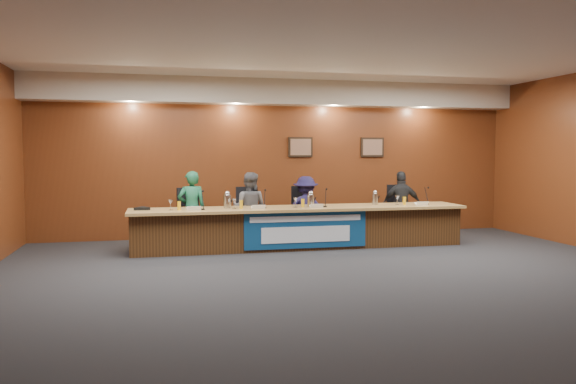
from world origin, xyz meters
name	(u,v)px	position (x,y,z in m)	size (l,w,h in m)	color
floor	(342,275)	(0.00, 0.00, 0.00)	(10.00, 10.00, 0.00)	black
ceiling	(343,46)	(0.00, 0.00, 3.20)	(10.00, 8.00, 0.04)	silver
wall_back	(282,159)	(0.00, 4.00, 1.60)	(10.00, 0.04, 3.20)	#572711
soffit	(284,93)	(0.00, 3.75, 2.95)	(10.00, 0.50, 0.50)	beige
dais_body	(300,228)	(0.00, 2.40, 0.35)	(6.00, 0.80, 0.70)	#422712
dais_top	(301,208)	(0.00, 2.35, 0.72)	(6.10, 0.95, 0.05)	#9F7842
banner	(306,230)	(0.00, 1.99, 0.38)	(2.20, 0.02, 0.65)	navy
banner_text_upper	(306,219)	(0.00, 1.97, 0.58)	(2.00, 0.01, 0.10)	silver
banner_text_lower	(306,234)	(0.00, 1.97, 0.30)	(1.60, 0.01, 0.28)	silver
wall_photo_left	(300,147)	(0.40, 3.97, 1.85)	(0.52, 0.04, 0.42)	black
wall_photo_right	(372,147)	(2.00, 3.97, 1.85)	(0.52, 0.04, 0.42)	black
panelist_a	(192,209)	(-1.92, 2.97, 0.70)	(0.51, 0.33, 1.40)	#175538
panelist_b	(250,208)	(-0.84, 2.97, 0.68)	(0.66, 0.52, 1.37)	#525157
panelist_c	(306,209)	(0.25, 2.97, 0.64)	(0.83, 0.47, 1.28)	#161238
panelist_d	(402,205)	(2.25, 2.97, 0.68)	(0.80, 0.33, 1.36)	black
office_chair_a	(192,220)	(-1.92, 3.07, 0.48)	(0.48, 0.48, 0.08)	black
office_chair_b	(249,218)	(-0.84, 3.07, 0.48)	(0.48, 0.48, 0.08)	black
office_chair_c	(304,217)	(0.25, 3.07, 0.48)	(0.48, 0.48, 0.08)	black
office_chair_d	(399,214)	(2.25, 3.07, 0.48)	(0.48, 0.48, 0.08)	black
nameplate_a	(194,208)	(-1.93, 2.14, 0.80)	(0.24, 0.06, 0.09)	white
microphone_a	(203,209)	(-1.78, 2.22, 0.76)	(0.07, 0.07, 0.02)	black
juice_glass_a	(179,206)	(-2.17, 2.28, 0.82)	(0.06, 0.06, 0.15)	gold
water_glass_a	(171,205)	(-2.32, 2.27, 0.84)	(0.08, 0.08, 0.18)	silver
nameplate_b	(259,206)	(-0.81, 2.14, 0.80)	(0.24, 0.06, 0.09)	white
microphone_b	(264,208)	(-0.69, 2.27, 0.76)	(0.07, 0.07, 0.02)	black
juice_glass_b	(241,204)	(-1.10, 2.27, 0.82)	(0.06, 0.06, 0.15)	gold
water_glass_b	(234,204)	(-1.22, 2.28, 0.84)	(0.08, 0.08, 0.18)	silver
nameplate_c	(317,205)	(0.23, 2.10, 0.80)	(0.24, 0.06, 0.09)	white
microphone_c	(325,206)	(0.42, 2.24, 0.76)	(0.07, 0.07, 0.02)	black
juice_glass_c	(303,203)	(0.02, 2.31, 0.82)	(0.06, 0.06, 0.15)	gold
water_glass_c	(295,203)	(-0.13, 2.26, 0.84)	(0.08, 0.08, 0.18)	silver
nameplate_d	(422,203)	(2.28, 2.12, 0.80)	(0.24, 0.06, 0.09)	white
microphone_d	(426,204)	(2.40, 2.24, 0.76)	(0.07, 0.07, 0.02)	black
juice_glass_d	(404,201)	(2.01, 2.32, 0.82)	(0.06, 0.06, 0.15)	gold
water_glass_d	(397,200)	(1.85, 2.30, 0.84)	(0.08, 0.08, 0.18)	silver
carafe_left	(227,202)	(-1.33, 2.42, 0.87)	(0.13, 0.13, 0.23)	silver
carafe_mid	(311,201)	(0.19, 2.36, 0.86)	(0.13, 0.13, 0.22)	silver
carafe_right	(375,199)	(1.47, 2.46, 0.86)	(0.11, 0.11, 0.22)	silver
speakerphone	(142,208)	(-2.80, 2.44, 0.78)	(0.32, 0.32, 0.05)	black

